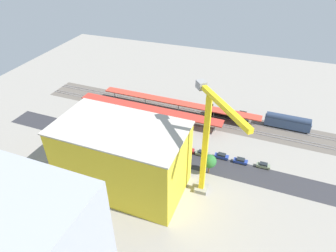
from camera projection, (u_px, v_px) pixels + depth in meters
ground_plane at (166, 144)px, 103.48m from camera, size 199.76×199.76×0.00m
rail_bed at (184, 114)px, 120.27m from camera, size 125.20×17.48×0.01m
street_asphalt at (161, 152)px, 99.87m from camera, size 125.06×12.67×0.01m
track_rails at (184, 113)px, 120.17m from camera, size 124.80×11.05×0.12m
platform_canopy_near at (149, 109)px, 115.76m from camera, size 59.97×6.68×4.20m
platform_canopy_far at (178, 103)px, 119.08m from camera, size 66.59×5.97×4.49m
locomotive at (229, 114)px, 116.62m from camera, size 16.52×3.02×4.87m
passenger_coach at (288, 122)px, 109.81m from camera, size 16.59×3.38×5.74m
parked_car_0 at (263, 166)px, 93.07m from camera, size 4.20×1.72×1.71m
parked_car_1 at (241, 161)px, 94.87m from camera, size 4.51×1.87×1.75m
parked_car_2 at (222, 156)px, 96.77m from camera, size 4.58×1.78×1.82m
parked_car_3 at (202, 153)px, 98.00m from camera, size 4.54×1.82×1.73m
parked_car_4 at (187, 149)px, 99.67m from camera, size 4.71×1.84×1.86m
parked_car_5 at (168, 145)px, 102.00m from camera, size 4.45×2.05×1.67m
construction_building at (122, 158)px, 81.83m from camera, size 35.37×20.34×20.29m
construction_roof_slab at (119, 128)px, 75.97m from camera, size 35.99×20.95×0.40m
tower_crane at (208, 141)px, 73.76m from camera, size 15.64×17.85×33.06m
box_truck_0 at (125, 143)px, 101.10m from camera, size 9.71×3.49×3.34m
street_tree_0 at (98, 137)px, 98.28m from camera, size 6.30×6.30×8.20m
street_tree_1 at (82, 130)px, 101.59m from camera, size 5.51×5.51×7.84m
street_tree_2 at (210, 161)px, 88.75m from camera, size 4.23×4.23×6.91m
street_tree_3 at (132, 143)px, 96.01m from camera, size 4.45×4.45×7.22m
traffic_light at (189, 140)px, 98.78m from camera, size 0.50×0.36×6.00m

